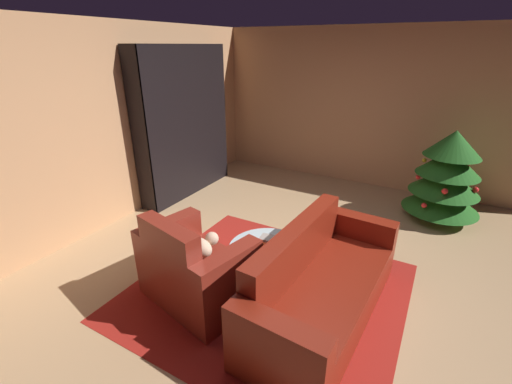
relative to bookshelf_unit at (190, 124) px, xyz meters
The scene contains 11 objects.
ground_plane 3.05m from the bookshelf_unit, 28.54° to the right, with size 7.24×7.24×0.00m, color tan.
wall_back 3.02m from the bookshelf_unit, 34.01° to the left, with size 5.51×0.06×2.57m, color tan.
wall_left 1.39m from the bookshelf_unit, 99.54° to the right, with size 0.06×6.15×2.57m, color tan.
area_rug 3.14m from the bookshelf_unit, 37.11° to the right, with size 2.53×2.38×0.01m, color maroon.
bookshelf_unit is the anchor object (origin of this frame).
armchair_red 2.94m from the bookshelf_unit, 50.80° to the right, with size 1.15×0.90×0.91m.
couch_red 3.49m from the bookshelf_unit, 32.02° to the right, with size 0.89×1.99×0.83m.
coffee_table 2.93m from the bookshelf_unit, 36.14° to the right, with size 0.79×0.79×0.44m.
book_stack_on_table 2.86m from the bookshelf_unit, 36.04° to the right, with size 0.18×0.18×0.09m.
bottle_on_table 3.00m from the bookshelf_unit, 32.34° to the right, with size 0.06×0.06×0.28m.
decorated_tree 3.84m from the bookshelf_unit, 11.92° to the left, with size 0.99×0.99×1.27m.
Camera 1 is at (1.08, -2.86, 2.27)m, focal length 23.92 mm.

